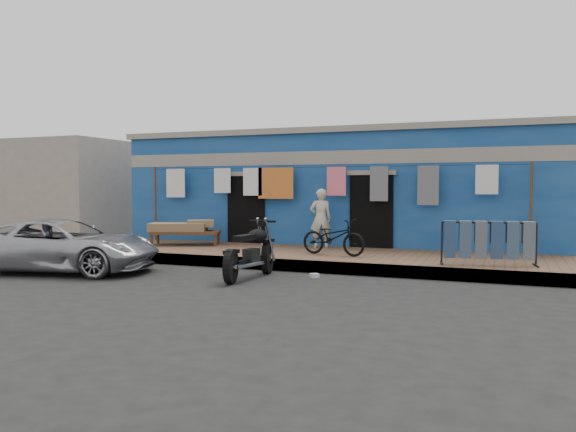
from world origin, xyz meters
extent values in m
plane|color=black|center=(0.00, 0.00, 0.00)|extent=(80.00, 80.00, 0.00)
cube|color=brown|center=(0.00, 3.00, 0.12)|extent=(28.00, 3.00, 0.25)
cube|color=gray|center=(0.00, 1.55, 0.12)|extent=(28.00, 0.10, 0.25)
cube|color=navy|center=(0.00, 7.00, 1.60)|extent=(12.00, 5.00, 3.20)
cube|color=#9E9384|center=(0.00, 4.56, 2.55)|extent=(12.00, 0.14, 0.35)
cube|color=#9E9384|center=(0.00, 7.00, 3.28)|extent=(12.20, 5.20, 0.16)
cube|color=black|center=(-2.20, 4.48, 1.05)|extent=(1.10, 0.10, 2.10)
cube|color=black|center=(1.30, 4.48, 1.05)|extent=(1.10, 0.10, 2.10)
cube|color=#9E9384|center=(-11.00, 7.00, 1.70)|extent=(6.00, 5.00, 3.40)
cylinder|color=brown|center=(-5.00, 4.25, 1.30)|extent=(0.06, 0.06, 2.10)
cylinder|color=brown|center=(5.00, 4.25, 1.30)|extent=(0.06, 0.06, 2.10)
cylinder|color=black|center=(0.00, 4.25, 2.30)|extent=(10.00, 0.01, 0.01)
cube|color=silver|center=(-4.31, 4.25, 1.90)|extent=(0.60, 0.02, 0.81)
cube|color=silver|center=(-2.81, 4.25, 1.96)|extent=(0.50, 0.02, 0.68)
cube|color=silver|center=(-1.90, 4.25, 1.93)|extent=(0.55, 0.02, 0.74)
cube|color=#CC4C26|center=(-1.23, 4.25, 1.89)|extent=(1.00, 0.02, 0.82)
cube|color=#E96779|center=(0.44, 4.25, 1.93)|extent=(0.50, 0.02, 0.73)
cube|color=slate|center=(1.54, 4.25, 1.87)|extent=(0.45, 0.02, 0.86)
cube|color=slate|center=(2.73, 4.25, 1.83)|extent=(0.50, 0.02, 0.95)
cube|color=silver|center=(4.05, 4.25, 1.96)|extent=(0.50, 0.02, 0.68)
imported|color=#A9A9AD|center=(-4.23, -0.23, 0.57)|extent=(4.37, 2.70, 1.14)
imported|color=beige|center=(0.11, 3.99, 1.00)|extent=(0.64, 0.55, 1.49)
imported|color=black|center=(0.85, 2.64, 0.75)|extent=(1.62, 0.84, 1.00)
cube|color=silver|center=(-1.08, 1.20, 0.04)|extent=(0.20, 0.20, 0.07)
cube|color=silver|center=(0.97, 0.95, 0.04)|extent=(0.21, 0.20, 0.08)
cube|color=silver|center=(-0.84, 0.79, 0.04)|extent=(0.18, 0.21, 0.07)
camera|label=1|loc=(4.47, -9.49, 1.80)|focal=35.00mm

